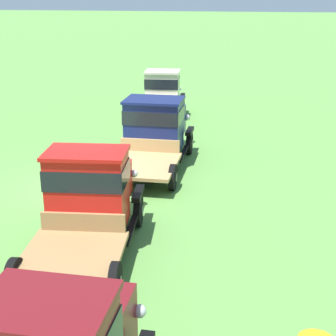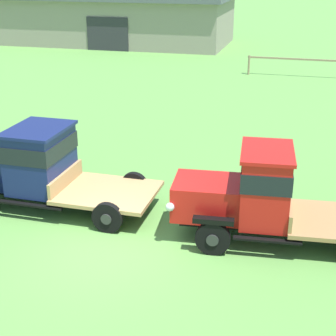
{
  "view_description": "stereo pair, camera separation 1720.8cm",
  "coord_description": "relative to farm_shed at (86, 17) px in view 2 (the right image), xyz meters",
  "views": [
    {
      "loc": [
        13.32,
        4.91,
        5.49
      ],
      "look_at": [
        0.7,
        2.71,
        1.0
      ],
      "focal_mm": 55.0,
      "sensor_mm": 36.0,
      "label": 1
    },
    {
      "loc": [
        4.07,
        -9.59,
        6.11
      ],
      "look_at": [
        0.7,
        2.71,
        1.0
      ],
      "focal_mm": 55.0,
      "sensor_mm": 36.0,
      "label": 2
    }
  ],
  "objects": [
    {
      "name": "farm_shed",
      "position": [
        0.0,
        0.0,
        0.0
      ],
      "size": [
        23.7,
        8.85,
        3.81
      ],
      "color": "gray",
      "rests_on": "ground"
    },
    {
      "name": "vintage_truck_midrow_center",
      "position": [
        17.14,
        -29.23,
        -0.8
      ],
      "size": [
        5.37,
        2.46,
        2.22
      ],
      "color": "black",
      "rests_on": "ground"
    },
    {
      "name": "vintage_truck_second_in_line",
      "position": [
        11.15,
        -28.92,
        -0.79
      ],
      "size": [
        5.57,
        2.22,
        2.17
      ],
      "color": "black",
      "rests_on": "ground"
    },
    {
      "name": "ground_plane",
      "position": [
        13.91,
        -30.62,
        -1.93
      ],
      "size": [
        240.0,
        240.0,
        0.0
      ],
      "primitive_type": "plane",
      "color": "#5B9342"
    }
  ]
}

